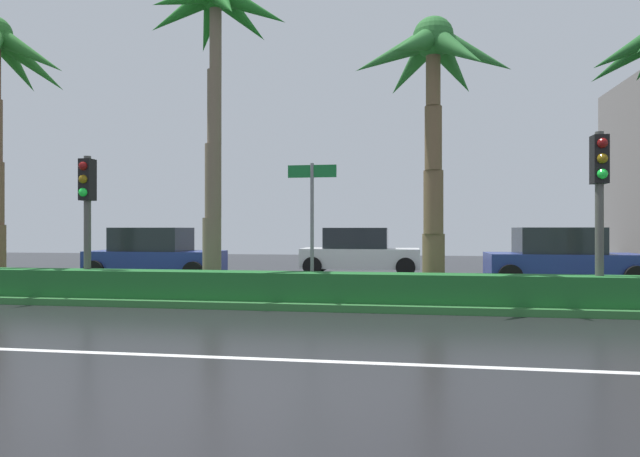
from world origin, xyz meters
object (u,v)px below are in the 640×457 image
at_px(street_name_sign, 312,211).
at_px(car_in_traffic_third, 561,258).
at_px(car_in_traffic_second, 359,252).
at_px(car_in_traffic_leading, 155,255).
at_px(palm_tree_centre_left, 215,38).
at_px(palm_tree_centre, 433,79).
at_px(traffic_signal_median_right, 600,186).
at_px(traffic_signal_median_left, 87,199).

xyz_separation_m(street_name_sign, car_in_traffic_third, (6.59, 4.84, -1.25)).
bearing_deg(car_in_traffic_second, car_in_traffic_leading, -152.77).
distance_m(street_name_sign, car_in_traffic_third, 8.27).
xyz_separation_m(palm_tree_centre_left, street_name_sign, (2.51, -0.68, -4.24)).
height_order(car_in_traffic_second, car_in_traffic_third, same).
bearing_deg(street_name_sign, palm_tree_centre, 6.12).
bearing_deg(traffic_signal_median_right, car_in_traffic_second, 122.45).
bearing_deg(palm_tree_centre_left, palm_tree_centre, -4.30).
relative_size(traffic_signal_median_right, car_in_traffic_leading, 0.80).
relative_size(street_name_sign, car_in_traffic_third, 0.70).
xyz_separation_m(car_in_traffic_leading, car_in_traffic_second, (6.44, 3.31, 0.00)).
bearing_deg(palm_tree_centre_left, traffic_signal_median_right, -8.19).
distance_m(palm_tree_centre_left, car_in_traffic_leading, 7.72).
relative_size(palm_tree_centre, traffic_signal_median_left, 1.94).
distance_m(street_name_sign, car_in_traffic_leading, 7.82).
xyz_separation_m(traffic_signal_median_left, car_in_traffic_second, (5.59, 8.51, -1.54)).
relative_size(street_name_sign, car_in_traffic_second, 0.70).
height_order(street_name_sign, car_in_traffic_second, street_name_sign).
bearing_deg(traffic_signal_median_left, street_name_sign, 4.67).
xyz_separation_m(palm_tree_centre, traffic_signal_median_left, (-7.88, -0.71, -2.63)).
height_order(palm_tree_centre, car_in_traffic_second, palm_tree_centre).
height_order(palm_tree_centre, traffic_signal_median_left, palm_tree_centre).
xyz_separation_m(car_in_traffic_leading, car_in_traffic_third, (12.65, 0.07, 0.00)).
bearing_deg(car_in_traffic_leading, car_in_traffic_second, 27.23).
height_order(car_in_traffic_leading, car_in_traffic_third, same).
xyz_separation_m(traffic_signal_median_left, street_name_sign, (5.21, 0.42, -0.28)).
height_order(palm_tree_centre, car_in_traffic_leading, palm_tree_centre).
relative_size(palm_tree_centre_left, traffic_signal_median_left, 2.41).
bearing_deg(car_in_traffic_second, traffic_signal_median_right, -57.55).
xyz_separation_m(palm_tree_centre, street_name_sign, (-2.67, -0.29, -2.91)).
distance_m(street_name_sign, car_in_traffic_second, 8.19).
xyz_separation_m(palm_tree_centre_left, car_in_traffic_leading, (-3.55, 4.10, -5.50)).
bearing_deg(traffic_signal_median_left, car_in_traffic_third, 24.07).
distance_m(traffic_signal_median_left, car_in_traffic_second, 10.30).
height_order(traffic_signal_median_left, traffic_signal_median_right, traffic_signal_median_right).
bearing_deg(car_in_traffic_second, traffic_signal_median_left, -123.27).
distance_m(palm_tree_centre, car_in_traffic_second, 9.14).
distance_m(palm_tree_centre, traffic_signal_median_right, 4.11).
distance_m(palm_tree_centre_left, traffic_signal_median_left, 4.92).
height_order(traffic_signal_median_left, car_in_traffic_second, traffic_signal_median_left).
bearing_deg(car_in_traffic_leading, palm_tree_centre_left, -49.12).
bearing_deg(car_in_traffic_third, car_in_traffic_leading, -179.69).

